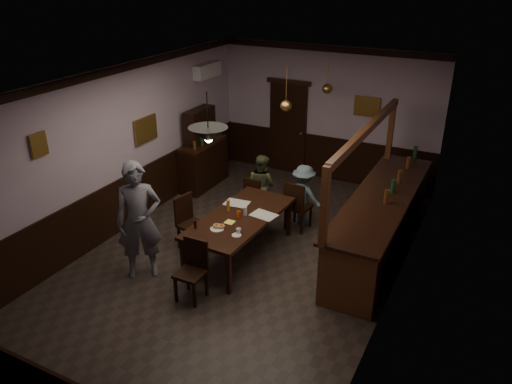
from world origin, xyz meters
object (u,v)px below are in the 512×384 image
Objects in this scene: dining_table at (240,219)px; person_seated_right at (303,195)px; chair_far_right at (296,204)px; chair_side at (189,220)px; coffee_cup at (239,231)px; bar_counter at (380,222)px; chair_far_left at (254,196)px; person_standing at (139,221)px; pendant_brass_far at (327,89)px; soda_can at (239,214)px; pendant_iron at (208,135)px; chair_near at (193,267)px; sideboard at (203,156)px; pendant_brass_mid at (286,106)px; person_seated_left at (261,185)px.

person_seated_right is (0.52, 1.53, -0.09)m from dining_table.
chair_far_right is 1.02× the size of chair_side.
chair_far_right is 1.80m from coffee_cup.
bar_counter is (1.79, 1.74, -0.23)m from coffee_cup.
person_standing is at bearing 78.30° from chair_far_left.
dining_table is 3.40m from pendant_brass_far.
pendant_iron reaches higher than soda_can.
bar_counter reaches higher than chair_far_left.
pendant_brass_far is (1.47, 4.17, 1.34)m from person_standing.
chair_far_right reaches higher than chair_near.
chair_far_left is 2.86m from pendant_iron.
person_seated_right is 0.30× the size of bar_counter.
sideboard is at bearing 67.66° from person_standing.
person_standing is at bearing -109.35° from pendant_brass_far.
pendant_brass_mid reaches higher than chair_far_left.
person_seated_left is 0.70× the size of sideboard.
person_seated_right is 1.48× the size of pendant_brass_mid.
pendant_iron is at bearing -54.78° from sideboard.
person_seated_right is 1.67× the size of pendant_iron.
chair_side is 1.33× the size of pendant_iron.
person_seated_left reaches higher than soda_can.
bar_counter is at bearing -45.86° from pendant_brass_far.
chair_far_left is 1.54m from chair_side.
person_standing is at bearing 68.40° from person_seated_right.
bar_counter is 4.89× the size of pendant_brass_mid.
chair_far_left is 1.22× the size of pendant_iron.
person_seated_right is (1.45, 1.68, 0.08)m from chair_side.
chair_far_left is at bearing 96.57° from chair_near.
sideboard is 2.45× the size of pendant_iron.
coffee_cup is at bearing -60.91° from soda_can.
chair_far_left is 2.59m from pendant_brass_far.
pendant_brass_far is at bearing 83.34° from soda_can.
pendant_brass_far is at bearing -110.39° from chair_far_left.
person_seated_left is at bearing 95.62° from chair_near.
dining_table is 2.34× the size of chair_side.
chair_near reaches higher than dining_table.
chair_side is 2.22m from person_seated_right.
person_seated_left is 2.31m from pendant_brass_far.
person_seated_left is 0.90m from person_seated_right.
chair_side is at bearing 41.55° from person_standing.
soda_can is (0.39, -1.62, 0.19)m from person_seated_left.
bar_counter is (2.05, 1.22, -0.12)m from dining_table.
coffee_cup is 0.05× the size of sideboard.
bar_counter is at bearing -5.69° from pendant_brass_mid.
pendant_brass_mid is 1.57m from pendant_brass_far.
pendant_iron and pendant_brass_mid have the same top height.
person_seated_left is (-0.32, 2.89, 0.11)m from chair_near.
chair_near is at bearing -94.67° from pendant_brass_mid.
sideboard is (-1.76, 0.63, 0.09)m from person_seated_left.
chair_far_right is 2.47m from pendant_brass_far.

